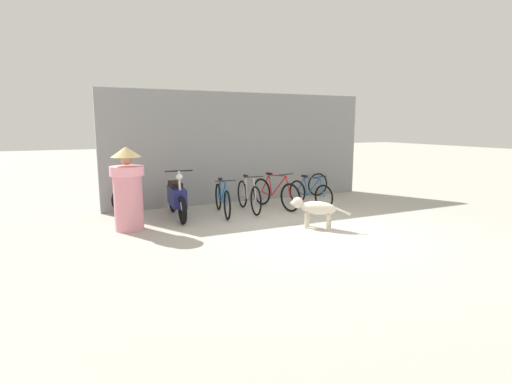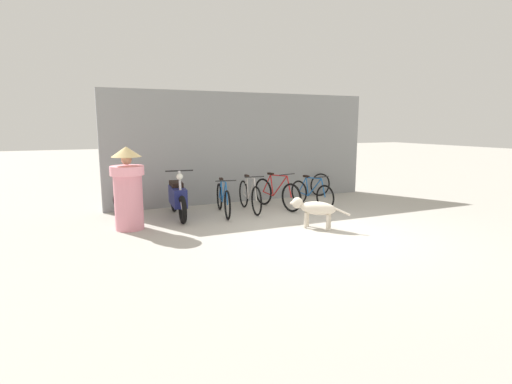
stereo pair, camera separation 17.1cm
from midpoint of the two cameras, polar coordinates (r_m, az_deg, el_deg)
ground_plane at (r=7.71m, az=8.45°, el=-5.81°), size 60.00×60.00×0.00m
shop_wall_back at (r=10.67m, az=-2.39°, el=6.34°), size 7.25×0.20×2.86m
bicycle_0 at (r=9.14m, az=-5.35°, el=-1.08°), size 0.46×1.69×0.84m
bicycle_1 at (r=9.44m, az=-1.56°, el=-0.60°), size 0.46×1.64×0.88m
bicycle_2 at (r=9.80m, az=2.28°, el=-0.22°), size 0.53×1.73×0.89m
bicycle_3 at (r=10.10m, az=7.24°, el=-0.19°), size 0.46×1.54×0.80m
motorcycle at (r=8.96m, az=-11.77°, el=-0.86°), size 0.58×1.83×1.09m
stray_dog at (r=7.98m, az=7.74°, el=-2.25°), size 0.87×0.98×0.60m
person_in_robes at (r=8.10m, az=-18.43°, el=0.53°), size 0.83×0.83×1.62m
spare_tire_left at (r=11.64m, az=8.40°, el=1.07°), size 0.66×0.04×0.66m
spare_tire_right at (r=9.77m, az=-18.72°, el=-0.98°), size 0.63×0.27×0.65m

